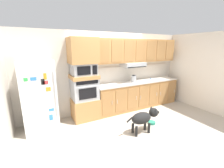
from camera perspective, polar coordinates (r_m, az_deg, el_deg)
ground_plane at (r=4.39m, az=5.30°, el=-14.02°), size 9.60×9.60×0.00m
back_kitchen_wall at (r=4.91m, az=-1.42°, el=4.52°), size 6.20×0.12×2.50m
side_panel_right at (r=5.96m, az=28.95°, el=4.45°), size 0.12×7.10×2.50m
refrigerator at (r=4.09m, az=-25.89°, el=-4.18°), size 0.76×0.73×1.76m
oven_base_cabinet at (r=4.52m, az=-10.10°, el=-9.12°), size 0.74×0.62×0.60m
built_in_oven at (r=4.32m, az=-10.43°, el=-1.78°), size 0.70×0.62×0.60m
appliance_mid_shelf at (r=4.24m, az=-10.65°, el=2.78°), size 0.74×0.62×0.10m
microwave at (r=4.20m, az=-10.76°, el=5.58°), size 0.64×0.54×0.32m
appliance_upper_cabinet at (r=4.16m, az=-11.09°, el=12.41°), size 0.74×0.62×0.68m
lower_cabinet_run at (r=5.30m, az=9.85°, el=-3.99°), size 3.06×0.63×0.88m
countertop_slab at (r=5.18m, az=10.04°, el=0.87°), size 3.10×0.64×0.04m
backsplash_panel at (r=5.36m, az=8.29°, el=4.31°), size 3.10×0.02×0.50m
upper_cabinet_with_hood at (r=5.14m, az=9.56°, el=12.08°), size 3.06×0.48×0.88m
screwdriver at (r=5.59m, az=14.60°, el=1.95°), size 0.17×0.17×0.03m
electric_kettle at (r=4.97m, az=8.24°, el=1.97°), size 0.17×0.17×0.24m
dog at (r=3.80m, az=12.15°, el=-12.33°), size 0.96×0.31×0.61m
dog_food_bowl at (r=4.39m, az=14.90°, el=-14.01°), size 0.20×0.20×0.06m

